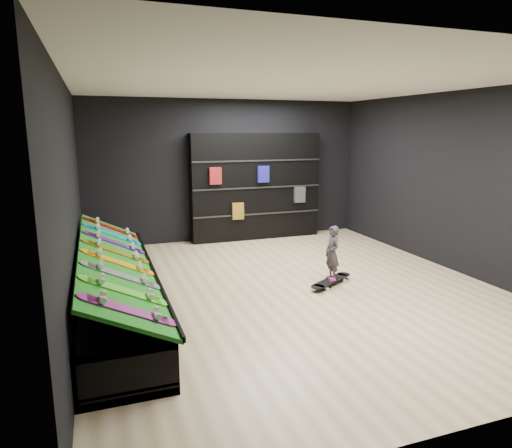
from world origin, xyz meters
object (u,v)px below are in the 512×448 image
object	(u,v)px
display_rack	(115,293)
back_shelving	(256,187)
child	(332,264)
floor_skateboard	(331,282)

from	to	relation	value
display_rack	back_shelving	size ratio (longest dim) A/B	1.57
display_rack	child	world-z (taller)	child
floor_skateboard	child	size ratio (longest dim) A/B	1.92
display_rack	child	distance (m)	3.20
back_shelving	display_rack	bearing A→B (deg)	-133.47
display_rack	floor_skateboard	xyz separation A→B (m)	(3.20, -0.05, -0.20)
back_shelving	child	world-z (taller)	back_shelving
back_shelving	child	bearing A→B (deg)	-89.14
floor_skateboard	display_rack	bearing A→B (deg)	148.57
floor_skateboard	child	distance (m)	0.30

